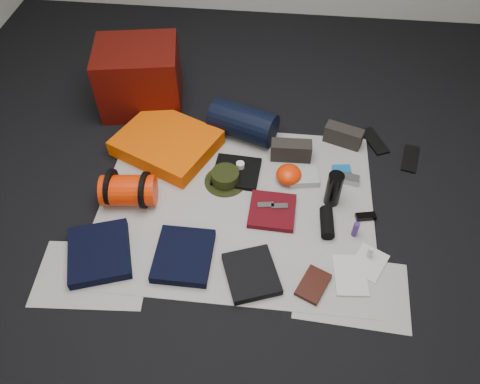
# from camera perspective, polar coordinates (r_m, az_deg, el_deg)

# --- Properties ---
(floor) EXTENTS (4.50, 4.50, 0.02)m
(floor) POSITION_cam_1_polar(r_m,az_deg,el_deg) (2.77, -0.45, -1.71)
(floor) COLOR black
(floor) RESTS_ON ground
(newspaper_mat) EXTENTS (1.60, 1.30, 0.01)m
(newspaper_mat) POSITION_cam_1_polar(r_m,az_deg,el_deg) (2.76, -0.45, -1.54)
(newspaper_mat) COLOR beige
(newspaper_mat) RESTS_ON floor
(newspaper_sheet_front_left) EXTENTS (0.61, 0.44, 0.00)m
(newspaper_sheet_front_left) POSITION_cam_1_polar(r_m,az_deg,el_deg) (2.61, -17.54, -9.55)
(newspaper_sheet_front_left) COLOR beige
(newspaper_sheet_front_left) RESTS_ON floor
(newspaper_sheet_front_right) EXTENTS (0.60, 0.43, 0.00)m
(newspaper_sheet_front_right) POSITION_cam_1_polar(r_m,az_deg,el_deg) (2.51, 13.40, -11.62)
(newspaper_sheet_front_right) COLOR beige
(newspaper_sheet_front_right) RESTS_ON floor
(red_cabinet) EXTENTS (0.61, 0.54, 0.45)m
(red_cabinet) POSITION_cam_1_polar(r_m,az_deg,el_deg) (3.37, -12.16, 13.52)
(red_cabinet) COLOR #460905
(red_cabinet) RESTS_ON floor
(sleeping_pad) EXTENTS (0.73, 0.68, 0.11)m
(sleeping_pad) POSITION_cam_1_polar(r_m,az_deg,el_deg) (3.08, -8.92, 5.95)
(sleeping_pad) COLOR #E95302
(sleeping_pad) RESTS_ON newspaper_mat
(stuff_sack) EXTENTS (0.33, 0.22, 0.18)m
(stuff_sack) POSITION_cam_1_polar(r_m,az_deg,el_deg) (2.79, -13.42, 0.18)
(stuff_sack) COLOR red
(stuff_sack) RESTS_ON newspaper_mat
(sack_strap_left) EXTENTS (0.02, 0.22, 0.22)m
(sack_strap_left) POSITION_cam_1_polar(r_m,az_deg,el_deg) (2.80, -15.42, 0.56)
(sack_strap_left) COLOR black
(sack_strap_left) RESTS_ON newspaper_mat
(sack_strap_right) EXTENTS (0.02, 0.22, 0.22)m
(sack_strap_right) POSITION_cam_1_polar(r_m,az_deg,el_deg) (2.74, -11.49, 0.23)
(sack_strap_right) COLOR black
(sack_strap_right) RESTS_ON newspaper_mat
(navy_duffel) EXTENTS (0.48, 0.35, 0.22)m
(navy_duffel) POSITION_cam_1_polar(r_m,az_deg,el_deg) (3.10, 0.36, 8.47)
(navy_duffel) COLOR black
(navy_duffel) RESTS_ON newspaper_mat
(boonie_brim) EXTENTS (0.32, 0.32, 0.01)m
(boonie_brim) POSITION_cam_1_polar(r_m,az_deg,el_deg) (2.88, -1.79, 1.33)
(boonie_brim) COLOR black
(boonie_brim) RESTS_ON newspaper_mat
(boonie_crown) EXTENTS (0.17, 0.17, 0.07)m
(boonie_crown) POSITION_cam_1_polar(r_m,az_deg,el_deg) (2.85, -1.81, 1.88)
(boonie_crown) COLOR black
(boonie_crown) RESTS_ON boonie_brim
(hiking_boot_left) EXTENTS (0.26, 0.10, 0.13)m
(hiking_boot_left) POSITION_cam_1_polar(r_m,az_deg,el_deg) (2.99, 6.24, 5.05)
(hiking_boot_left) COLOR black
(hiking_boot_left) RESTS_ON newspaper_mat
(hiking_boot_right) EXTENTS (0.26, 0.17, 0.12)m
(hiking_boot_right) POSITION_cam_1_polar(r_m,az_deg,el_deg) (3.15, 12.49, 6.73)
(hiking_boot_right) COLOR black
(hiking_boot_right) RESTS_ON newspaper_mat
(flip_flop_left) EXTENTS (0.19, 0.27, 0.01)m
(flip_flop_left) POSITION_cam_1_polar(r_m,az_deg,el_deg) (3.25, 16.05, 5.99)
(flip_flop_left) COLOR black
(flip_flop_left) RESTS_ON floor
(flip_flop_right) EXTENTS (0.14, 0.26, 0.01)m
(flip_flop_right) POSITION_cam_1_polar(r_m,az_deg,el_deg) (3.20, 20.03, 3.84)
(flip_flop_right) COLOR black
(flip_flop_right) RESTS_ON floor
(trousers_navy_a) EXTENTS (0.42, 0.45, 0.06)m
(trousers_navy_a) POSITION_cam_1_polar(r_m,az_deg,el_deg) (2.64, -16.77, -7.10)
(trousers_navy_a) COLOR black
(trousers_navy_a) RESTS_ON newspaper_mat
(trousers_navy_b) EXTENTS (0.30, 0.34, 0.05)m
(trousers_navy_b) POSITION_cam_1_polar(r_m,az_deg,el_deg) (2.54, -6.89, -7.71)
(trousers_navy_b) COLOR black
(trousers_navy_b) RESTS_ON newspaper_mat
(trousers_charcoal) EXTENTS (0.34, 0.36, 0.05)m
(trousers_charcoal) POSITION_cam_1_polar(r_m,az_deg,el_deg) (2.47, 1.40, -9.94)
(trousers_charcoal) COLOR black
(trousers_charcoal) RESTS_ON newspaper_mat
(black_tshirt) EXTENTS (0.30, 0.28, 0.03)m
(black_tshirt) POSITION_cam_1_polar(r_m,az_deg,el_deg) (2.91, -0.42, 2.47)
(black_tshirt) COLOR black
(black_tshirt) RESTS_ON newspaper_mat
(red_shirt) EXTENTS (0.27, 0.27, 0.04)m
(red_shirt) POSITION_cam_1_polar(r_m,az_deg,el_deg) (2.71, 3.94, -2.31)
(red_shirt) COLOR #4C080F
(red_shirt) RESTS_ON newspaper_mat
(orange_stuff_sack) EXTENTS (0.17, 0.17, 0.10)m
(orange_stuff_sack) POSITION_cam_1_polar(r_m,az_deg,el_deg) (2.86, 5.96, 2.13)
(orange_stuff_sack) COLOR red
(orange_stuff_sack) RESTS_ON newspaper_mat
(first_aid_pouch) EXTENTS (0.20, 0.16, 0.05)m
(first_aid_pouch) POSITION_cam_1_polar(r_m,az_deg,el_deg) (2.90, 7.74, 1.78)
(first_aid_pouch) COLOR #949C93
(first_aid_pouch) RESTS_ON newspaper_mat
(water_bottle) EXTENTS (0.12, 0.12, 0.23)m
(water_bottle) POSITION_cam_1_polar(r_m,az_deg,el_deg) (2.74, 11.36, 0.37)
(water_bottle) COLOR black
(water_bottle) RESTS_ON newspaper_mat
(speaker) EXTENTS (0.08, 0.20, 0.08)m
(speaker) POSITION_cam_1_polar(r_m,az_deg,el_deg) (2.68, 10.55, -3.67)
(speaker) COLOR black
(speaker) RESTS_ON newspaper_mat
(compact_camera) EXTENTS (0.12, 0.08, 0.04)m
(compact_camera) POSITION_cam_1_polar(r_m,az_deg,el_deg) (2.94, 13.25, 1.50)
(compact_camera) COLOR #9E9DA2
(compact_camera) RESTS_ON newspaper_mat
(cyan_case) EXTENTS (0.12, 0.08, 0.04)m
(cyan_case) POSITION_cam_1_polar(r_m,az_deg,el_deg) (2.99, 12.25, 2.60)
(cyan_case) COLOR #0F5B97
(cyan_case) RESTS_ON newspaper_mat
(toiletry_purple) EXTENTS (0.04, 0.04, 0.10)m
(toiletry_purple) POSITION_cam_1_polar(r_m,az_deg,el_deg) (2.67, 13.89, -4.43)
(toiletry_purple) COLOR #3B2068
(toiletry_purple) RESTS_ON newspaper_mat
(toiletry_clear) EXTENTS (0.03, 0.03, 0.08)m
(toiletry_clear) POSITION_cam_1_polar(r_m,az_deg,el_deg) (2.61, 15.54, -7.14)
(toiletry_clear) COLOR #B5BAB6
(toiletry_clear) RESTS_ON newspaper_mat
(paperback_book) EXTENTS (0.20, 0.23, 0.03)m
(paperback_book) POSITION_cam_1_polar(r_m,az_deg,el_deg) (2.47, 8.92, -11.11)
(paperback_book) COLOR black
(paperback_book) RESTS_ON newspaper_mat
(map_booklet) EXTENTS (0.19, 0.26, 0.01)m
(map_booklet) POSITION_cam_1_polar(r_m,az_deg,el_deg) (2.55, 13.28, -9.84)
(map_booklet) COLOR #B8B8AF
(map_booklet) RESTS_ON newspaper_mat
(map_printout) EXTENTS (0.23, 0.25, 0.01)m
(map_printout) POSITION_cam_1_polar(r_m,az_deg,el_deg) (2.62, 15.44, -8.30)
(map_printout) COLOR #B8B8AF
(map_printout) RESTS_ON newspaper_mat
(sunglasses) EXTENTS (0.12, 0.07, 0.03)m
(sunglasses) POSITION_cam_1_polar(r_m,az_deg,el_deg) (2.78, 15.06, -2.91)
(sunglasses) COLOR black
(sunglasses) RESTS_ON newspaper_mat
(key_cluster) EXTENTS (0.07, 0.07, 0.01)m
(key_cluster) POSITION_cam_1_polar(r_m,az_deg,el_deg) (2.65, -18.29, -8.40)
(key_cluster) COLOR #9E9DA2
(key_cluster) RESTS_ON newspaper_mat
(tape_roll) EXTENTS (0.05, 0.05, 0.04)m
(tape_roll) POSITION_cam_1_polar(r_m,az_deg,el_deg) (2.91, 0.03, 3.29)
(tape_roll) COLOR silver
(tape_roll) RESTS_ON black_tshirt
(energy_bar_a) EXTENTS (0.10, 0.05, 0.01)m
(energy_bar_a) POSITION_cam_1_polar(r_m,az_deg,el_deg) (2.71, 3.15, -1.59)
(energy_bar_a) COLOR #9E9DA2
(energy_bar_a) RESTS_ON red_shirt
(energy_bar_b) EXTENTS (0.10, 0.05, 0.01)m
(energy_bar_b) POSITION_cam_1_polar(r_m,az_deg,el_deg) (2.71, 4.84, -1.73)
(energy_bar_b) COLOR #9E9DA2
(energy_bar_b) RESTS_ON red_shirt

